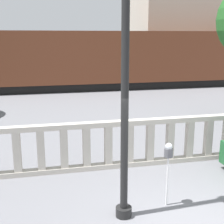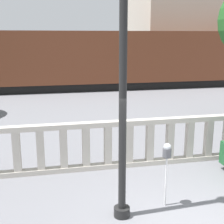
# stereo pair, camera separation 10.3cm
# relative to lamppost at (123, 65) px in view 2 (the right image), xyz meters

# --- Properties ---
(balustrade) EXTENTS (13.83, 0.24, 1.37)m
(balustrade) POSITION_rel_lamppost_xyz_m (1.10, 2.45, -2.43)
(balustrade) COLOR #BCB5A8
(balustrade) RESTS_ON ground
(lamppost) EXTENTS (0.33, 0.33, 6.01)m
(lamppost) POSITION_rel_lamppost_xyz_m (0.00, 0.00, 0.00)
(lamppost) COLOR black
(lamppost) RESTS_ON ground
(parking_meter) EXTENTS (0.19, 0.19, 1.44)m
(parking_meter) POSITION_rel_lamppost_xyz_m (1.03, 0.22, -1.94)
(parking_meter) COLOR silver
(parking_meter) RESTS_ON ground
(train_near) EXTENTS (21.90, 3.06, 4.59)m
(train_near) POSITION_rel_lamppost_xyz_m (5.15, 16.25, -1.02)
(train_near) COLOR black
(train_near) RESTS_ON ground
(building_block) EXTENTS (9.89, 7.08, 12.62)m
(building_block) POSITION_rel_lamppost_xyz_m (11.43, 21.29, 3.20)
(building_block) COLOR #ADA393
(building_block) RESTS_ON ground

